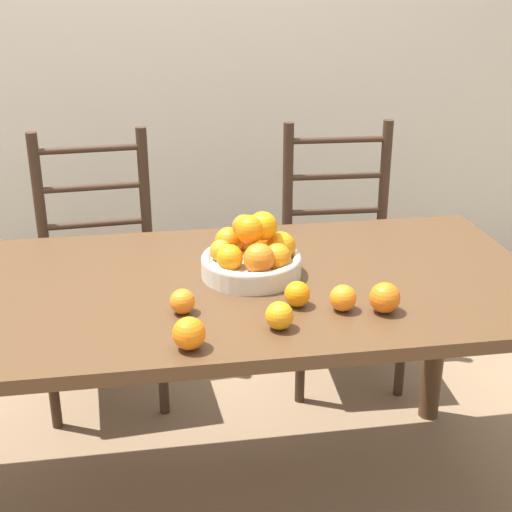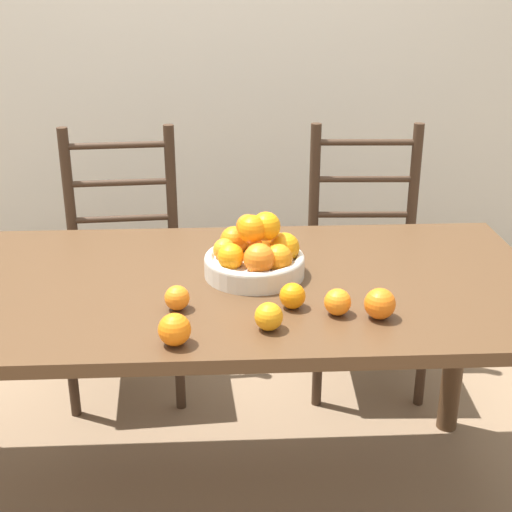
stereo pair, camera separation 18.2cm
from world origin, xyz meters
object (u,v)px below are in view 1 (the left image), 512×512
(fruit_bowl, at_px, (252,255))
(orange_loose_5, at_px, (182,301))
(orange_loose_2, at_px, (343,298))
(orange_loose_1, at_px, (297,294))
(orange_loose_4, at_px, (385,298))
(chair_left, at_px, (100,274))
(orange_loose_0, at_px, (189,333))
(orange_loose_3, at_px, (279,316))
(chair_right, at_px, (341,259))

(fruit_bowl, bearing_deg, orange_loose_5, -135.74)
(orange_loose_2, bearing_deg, fruit_bowl, 127.25)
(orange_loose_1, relative_size, orange_loose_4, 0.86)
(orange_loose_1, xyz_separation_m, chair_left, (-0.54, 0.88, -0.29))
(fruit_bowl, height_order, orange_loose_2, fruit_bowl)
(orange_loose_0, bearing_deg, orange_loose_2, 18.41)
(fruit_bowl, distance_m, chair_left, 0.88)
(orange_loose_1, height_order, orange_loose_2, same)
(fruit_bowl, relative_size, orange_loose_2, 4.15)
(fruit_bowl, distance_m, orange_loose_2, 0.31)
(orange_loose_3, height_order, orange_loose_5, orange_loose_3)
(fruit_bowl, height_order, orange_loose_1, fruit_bowl)
(orange_loose_2, bearing_deg, orange_loose_4, -13.86)
(orange_loose_4, xyz_separation_m, chair_left, (-0.74, 0.95, -0.30))
(orange_loose_3, bearing_deg, orange_loose_2, 21.81)
(orange_loose_3, relative_size, orange_loose_4, 0.88)
(orange_loose_1, distance_m, chair_left, 1.07)
(orange_loose_0, relative_size, chair_right, 0.08)
(chair_left, bearing_deg, fruit_bowl, -60.25)
(orange_loose_2, height_order, chair_right, chair_right)
(orange_loose_4, xyz_separation_m, chair_right, (0.17, 0.95, -0.30))
(orange_loose_4, height_order, orange_loose_5, orange_loose_4)
(orange_loose_1, height_order, chair_left, chair_left)
(orange_loose_3, xyz_separation_m, orange_loose_5, (-0.22, 0.11, -0.00))
(chair_right, bearing_deg, fruit_bowl, -120.82)
(fruit_bowl, bearing_deg, chair_right, 56.59)
(orange_loose_0, bearing_deg, chair_right, 58.39)
(orange_loose_2, relative_size, chair_right, 0.07)
(orange_loose_0, bearing_deg, fruit_bowl, 61.90)
(orange_loose_0, relative_size, orange_loose_5, 1.20)
(fruit_bowl, bearing_deg, orange_loose_4, -43.45)
(fruit_bowl, relative_size, orange_loose_0, 3.68)
(orange_loose_1, distance_m, chair_right, 1.00)
(fruit_bowl, xyz_separation_m, chair_left, (-0.46, 0.68, -0.32))
(orange_loose_1, height_order, orange_loose_3, orange_loose_3)
(chair_left, bearing_deg, orange_loose_1, -62.80)
(orange_loose_3, relative_size, chair_right, 0.07)
(orange_loose_3, bearing_deg, orange_loose_0, -164.41)
(orange_loose_5, height_order, chair_left, chair_left)
(orange_loose_2, distance_m, orange_loose_3, 0.18)
(orange_loose_2, xyz_separation_m, chair_right, (0.27, 0.92, -0.29))
(orange_loose_2, distance_m, orange_loose_5, 0.39)
(orange_loose_1, height_order, chair_right, chair_right)
(orange_loose_4, relative_size, orange_loose_5, 1.22)
(chair_left, bearing_deg, chair_right, -4.06)
(fruit_bowl, xyz_separation_m, orange_loose_3, (0.01, -0.31, -0.03))
(orange_loose_0, height_order, orange_loose_5, orange_loose_0)
(orange_loose_0, bearing_deg, chair_left, 103.85)
(orange_loose_5, distance_m, chair_left, 0.96)
(fruit_bowl, xyz_separation_m, orange_loose_2, (0.18, -0.24, -0.03))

